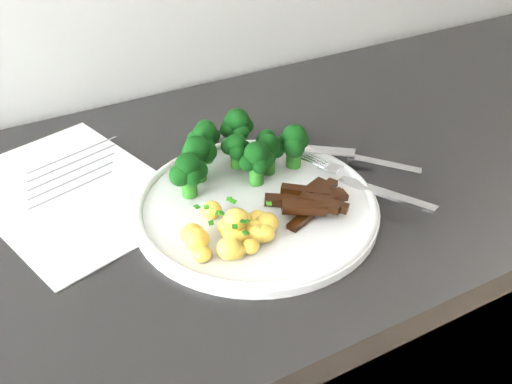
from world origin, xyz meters
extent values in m
cube|color=white|center=(-0.13, 1.76, 0.92)|extent=(0.30, 0.36, 0.00)
cube|color=slate|center=(-0.10, 1.85, 0.92)|extent=(0.14, 0.04, 0.00)
cube|color=slate|center=(-0.11, 1.83, 0.92)|extent=(0.14, 0.04, 0.00)
cube|color=slate|center=(-0.11, 1.80, 0.92)|extent=(0.13, 0.04, 0.00)
cube|color=slate|center=(-0.12, 1.78, 0.92)|extent=(0.13, 0.04, 0.00)
cube|color=slate|center=(-0.12, 1.76, 0.92)|extent=(0.12, 0.04, 0.00)
cylinder|color=white|center=(0.07, 1.60, 0.92)|extent=(0.31, 0.31, 0.01)
torus|color=white|center=(0.07, 1.60, 0.93)|extent=(0.31, 0.31, 0.01)
cylinder|color=#226418|center=(0.08, 1.68, 0.95)|extent=(0.02, 0.02, 0.02)
sphere|color=black|center=(0.09, 1.67, 0.97)|extent=(0.02, 0.02, 0.02)
sphere|color=black|center=(0.08, 1.69, 0.97)|extent=(0.02, 0.02, 0.02)
sphere|color=black|center=(0.08, 1.67, 0.97)|extent=(0.02, 0.02, 0.02)
sphere|color=black|center=(0.08, 1.68, 0.98)|extent=(0.03, 0.03, 0.03)
cylinder|color=#226418|center=(0.13, 1.68, 0.94)|extent=(0.02, 0.02, 0.02)
sphere|color=black|center=(0.14, 1.68, 0.96)|extent=(0.02, 0.02, 0.02)
sphere|color=black|center=(0.13, 1.69, 0.96)|extent=(0.02, 0.02, 0.02)
sphere|color=black|center=(0.12, 1.68, 0.96)|extent=(0.02, 0.02, 0.02)
sphere|color=black|center=(0.13, 1.67, 0.96)|extent=(0.02, 0.02, 0.02)
sphere|color=black|center=(0.13, 1.68, 0.97)|extent=(0.03, 0.03, 0.03)
cylinder|color=#226418|center=(0.03, 1.69, 0.94)|extent=(0.02, 0.02, 0.03)
sphere|color=black|center=(0.04, 1.69, 0.97)|extent=(0.03, 0.03, 0.03)
sphere|color=black|center=(0.03, 1.70, 0.97)|extent=(0.03, 0.03, 0.03)
sphere|color=black|center=(0.02, 1.68, 0.97)|extent=(0.02, 0.02, 0.02)
sphere|color=black|center=(0.03, 1.69, 0.98)|extent=(0.03, 0.03, 0.03)
cylinder|color=#226418|center=(0.10, 1.71, 0.95)|extent=(0.02, 0.02, 0.03)
sphere|color=black|center=(0.12, 1.72, 0.97)|extent=(0.02, 0.02, 0.02)
sphere|color=black|center=(0.10, 1.73, 0.98)|extent=(0.03, 0.03, 0.03)
sphere|color=black|center=(0.09, 1.72, 0.98)|extent=(0.02, 0.02, 0.02)
sphere|color=black|center=(0.10, 1.70, 0.97)|extent=(0.02, 0.02, 0.02)
sphere|color=black|center=(0.10, 1.71, 0.99)|extent=(0.03, 0.03, 0.03)
cylinder|color=#226418|center=(0.05, 1.71, 0.95)|extent=(0.02, 0.02, 0.03)
sphere|color=black|center=(0.06, 1.71, 0.97)|extent=(0.02, 0.02, 0.02)
sphere|color=black|center=(0.05, 1.72, 0.97)|extent=(0.02, 0.02, 0.02)
sphere|color=black|center=(0.04, 1.71, 0.97)|extent=(0.03, 0.03, 0.03)
sphere|color=black|center=(0.05, 1.70, 0.97)|extent=(0.02, 0.02, 0.02)
sphere|color=black|center=(0.05, 1.71, 0.98)|extent=(0.03, 0.03, 0.03)
cylinder|color=#226418|center=(0.16, 1.66, 0.94)|extent=(0.02, 0.02, 0.03)
sphere|color=black|center=(0.17, 1.66, 0.96)|extent=(0.02, 0.02, 0.02)
sphere|color=black|center=(0.15, 1.67, 0.96)|extent=(0.02, 0.02, 0.02)
sphere|color=black|center=(0.15, 1.64, 0.97)|extent=(0.03, 0.03, 0.03)
sphere|color=black|center=(0.16, 1.66, 0.98)|extent=(0.03, 0.03, 0.03)
cylinder|color=#226418|center=(0.01, 1.66, 0.94)|extent=(0.02, 0.02, 0.03)
sphere|color=black|center=(0.02, 1.66, 0.96)|extent=(0.03, 0.03, 0.03)
sphere|color=black|center=(0.01, 1.67, 0.96)|extent=(0.03, 0.03, 0.03)
sphere|color=black|center=(-0.01, 1.66, 0.96)|extent=(0.03, 0.03, 0.03)
sphere|color=black|center=(0.01, 1.65, 0.96)|extent=(0.02, 0.02, 0.02)
sphere|color=black|center=(0.01, 1.66, 0.97)|extent=(0.03, 0.03, 0.03)
cylinder|color=#226418|center=(0.09, 1.64, 0.94)|extent=(0.02, 0.02, 0.03)
sphere|color=black|center=(0.11, 1.64, 0.96)|extent=(0.02, 0.02, 0.02)
sphere|color=black|center=(0.10, 1.66, 0.96)|extent=(0.03, 0.03, 0.03)
sphere|color=black|center=(0.08, 1.65, 0.96)|extent=(0.02, 0.02, 0.02)
sphere|color=black|center=(0.09, 1.63, 0.96)|extent=(0.02, 0.02, 0.02)
sphere|color=black|center=(0.09, 1.64, 0.97)|extent=(0.03, 0.03, 0.03)
cylinder|color=#226418|center=(0.12, 1.66, 0.94)|extent=(0.02, 0.02, 0.03)
sphere|color=black|center=(0.13, 1.66, 0.96)|extent=(0.02, 0.02, 0.02)
sphere|color=black|center=(0.12, 1.67, 0.96)|extent=(0.02, 0.02, 0.02)
sphere|color=black|center=(0.11, 1.65, 0.96)|extent=(0.02, 0.02, 0.02)
sphere|color=black|center=(0.12, 1.66, 0.97)|extent=(0.03, 0.03, 0.03)
cylinder|color=#226418|center=(0.07, 1.74, 0.94)|extent=(0.02, 0.02, 0.03)
sphere|color=black|center=(0.08, 1.74, 0.96)|extent=(0.02, 0.02, 0.02)
sphere|color=black|center=(0.06, 1.75, 0.96)|extent=(0.02, 0.02, 0.02)
sphere|color=black|center=(0.06, 1.73, 0.96)|extent=(0.03, 0.03, 0.03)
sphere|color=black|center=(0.07, 1.74, 0.97)|extent=(0.03, 0.03, 0.03)
ellipsoid|color=#FFD454|center=(0.03, 1.56, 0.94)|extent=(0.02, 0.02, 0.02)
ellipsoid|color=#FFD454|center=(-0.03, 1.57, 0.94)|extent=(0.03, 0.03, 0.02)
ellipsoid|color=#FFD454|center=(0.02, 1.55, 0.94)|extent=(0.02, 0.02, 0.02)
ellipsoid|color=#FFD454|center=(0.01, 1.57, 0.94)|extent=(0.03, 0.03, 0.03)
ellipsoid|color=#FFD454|center=(0.02, 1.56, 0.94)|extent=(0.02, 0.02, 0.02)
ellipsoid|color=#FFD454|center=(0.02, 1.56, 0.94)|extent=(0.02, 0.02, 0.02)
ellipsoid|color=#FFD454|center=(0.03, 1.57, 0.94)|extent=(0.03, 0.03, 0.02)
ellipsoid|color=#FFD454|center=(0.01, 1.56, 0.94)|extent=(0.02, 0.02, 0.02)
ellipsoid|color=#FFD454|center=(0.02, 1.56, 0.94)|extent=(0.03, 0.03, 0.02)
ellipsoid|color=#FFD454|center=(0.05, 1.55, 0.94)|extent=(0.03, 0.02, 0.02)
ellipsoid|color=#FFD454|center=(0.05, 1.54, 0.94)|extent=(0.02, 0.02, 0.02)
ellipsoid|color=#FFD454|center=(-0.03, 1.54, 0.94)|extent=(0.02, 0.02, 0.02)
ellipsoid|color=#FFD454|center=(0.00, 1.53, 0.94)|extent=(0.02, 0.02, 0.02)
ellipsoid|color=#FFD454|center=(0.05, 1.57, 0.94)|extent=(0.02, 0.02, 0.02)
ellipsoid|color=#FFD454|center=(0.02, 1.56, 0.96)|extent=(0.03, 0.03, 0.03)
ellipsoid|color=#FFD454|center=(0.00, 1.54, 0.94)|extent=(0.02, 0.02, 0.02)
ellipsoid|color=#FFD454|center=(0.04, 1.55, 0.94)|extent=(0.02, 0.02, 0.02)
ellipsoid|color=#FFD454|center=(0.00, 1.53, 0.94)|extent=(0.03, 0.03, 0.03)
ellipsoid|color=#FFD454|center=(0.04, 1.54, 0.94)|extent=(0.02, 0.02, 0.02)
ellipsoid|color=#FFD454|center=(0.02, 1.53, 0.94)|extent=(0.02, 0.02, 0.02)
ellipsoid|color=#FFD454|center=(-0.03, 1.56, 0.94)|extent=(0.03, 0.03, 0.03)
ellipsoid|color=#FFD454|center=(0.04, 1.54, 0.94)|extent=(0.02, 0.02, 0.02)
ellipsoid|color=#FFD454|center=(0.01, 1.61, 0.94)|extent=(0.03, 0.02, 0.02)
ellipsoid|color=#FFD454|center=(0.06, 1.55, 0.94)|extent=(0.03, 0.03, 0.03)
cube|color=#1F670F|center=(0.02, 1.56, 0.96)|extent=(0.01, 0.01, 0.00)
cube|color=#1F670F|center=(0.03, 1.54, 0.96)|extent=(0.01, 0.01, 0.00)
cube|color=#1F670F|center=(0.01, 1.54, 0.96)|extent=(0.01, 0.01, 0.00)
cube|color=#1F670F|center=(0.02, 1.54, 0.97)|extent=(0.01, 0.01, 0.00)
cube|color=#1F670F|center=(0.06, 1.55, 0.97)|extent=(0.01, 0.01, 0.00)
cube|color=#1F670F|center=(-0.02, 1.59, 0.97)|extent=(0.01, 0.01, 0.00)
cube|color=#1F670F|center=(0.01, 1.57, 0.96)|extent=(0.01, 0.01, 0.00)
cube|color=#1F670F|center=(0.01, 1.57, 0.96)|extent=(0.01, 0.01, 0.00)
cube|color=#1F670F|center=(0.00, 1.58, 0.96)|extent=(0.01, 0.01, 0.00)
cube|color=#1F670F|center=(0.03, 1.59, 0.96)|extent=(0.01, 0.01, 0.00)
cube|color=#1F670F|center=(0.03, 1.58, 0.97)|extent=(0.01, 0.01, 0.00)
cube|color=#1F670F|center=(0.01, 1.52, 0.97)|extent=(0.01, 0.01, 0.00)
cube|color=#1F670F|center=(0.02, 1.56, 0.96)|extent=(0.01, 0.01, 0.00)
cube|color=#1F670F|center=(-0.01, 1.56, 0.96)|extent=(0.01, 0.01, 0.00)
cube|color=black|center=(0.14, 1.59, 0.93)|extent=(0.06, 0.04, 0.01)
cube|color=black|center=(0.14, 1.57, 0.93)|extent=(0.07, 0.03, 0.02)
cube|color=black|center=(0.14, 1.56, 0.93)|extent=(0.07, 0.02, 0.01)
cube|color=black|center=(0.13, 1.56, 0.93)|extent=(0.07, 0.04, 0.02)
cube|color=black|center=(0.11, 1.55, 0.93)|extent=(0.06, 0.03, 0.01)
cube|color=black|center=(0.14, 1.56, 0.93)|extent=(0.05, 0.04, 0.01)
cube|color=black|center=(0.12, 1.56, 0.93)|extent=(0.06, 0.04, 0.02)
cube|color=black|center=(0.10, 1.58, 0.93)|extent=(0.06, 0.04, 0.01)
cube|color=black|center=(0.13, 1.58, 0.94)|extent=(0.06, 0.05, 0.01)
cube|color=black|center=(0.11, 1.55, 0.95)|extent=(0.06, 0.04, 0.02)
cube|color=black|center=(0.13, 1.57, 0.94)|extent=(0.05, 0.03, 0.01)
cube|color=black|center=(0.14, 1.56, 0.94)|extent=(0.06, 0.02, 0.01)
cube|color=black|center=(0.15, 1.57, 0.94)|extent=(0.06, 0.04, 0.01)
cube|color=black|center=(0.14, 1.55, 0.94)|extent=(0.05, 0.05, 0.01)
cube|color=black|center=(0.12, 1.55, 0.94)|extent=(0.06, 0.06, 0.01)
cube|color=silver|center=(0.22, 1.53, 0.93)|extent=(0.06, 0.13, 0.02)
cube|color=silver|center=(0.19, 1.62, 0.94)|extent=(0.03, 0.03, 0.01)
cylinder|color=silver|center=(0.19, 1.64, 0.94)|extent=(0.02, 0.04, 0.00)
cylinder|color=silver|center=(0.18, 1.64, 0.94)|extent=(0.02, 0.04, 0.00)
cylinder|color=silver|center=(0.18, 1.64, 0.94)|extent=(0.02, 0.04, 0.00)
cylinder|color=silver|center=(0.17, 1.64, 0.94)|extent=(0.02, 0.04, 0.00)
cube|color=silver|center=(0.20, 1.67, 0.93)|extent=(0.10, 0.10, 0.01)
cube|color=silver|center=(0.28, 1.60, 0.92)|extent=(0.08, 0.08, 0.02)
camera|label=1|loc=(-0.21, 1.08, 1.37)|focal=41.22mm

